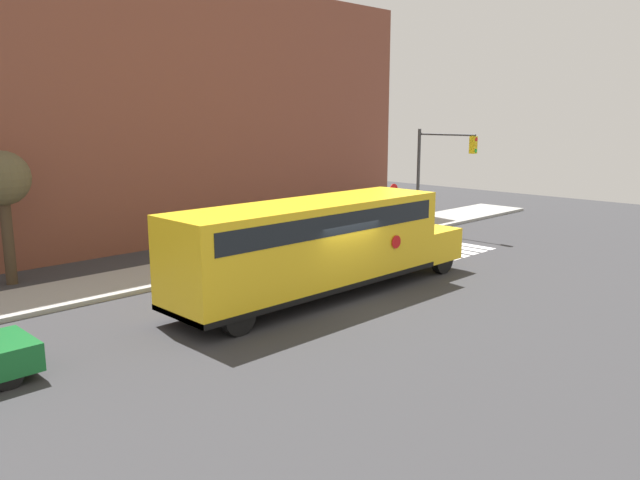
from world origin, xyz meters
name	(u,v)px	position (x,y,z in m)	size (l,w,h in m)	color
ground_plane	(337,299)	(0.00, 0.00, 0.00)	(60.00, 60.00, 0.00)	#333335
sidewalk_strip	(217,263)	(0.00, 6.50, 0.07)	(44.00, 3.00, 0.15)	#9E9E99
building_backdrop	(127,113)	(0.00, 13.00, 5.91)	(32.00, 4.00, 11.81)	brown
crosswalk_stripes	(440,250)	(8.64, 2.00, 0.00)	(4.00, 3.20, 0.01)	white
school_bus	(318,242)	(-0.20, 0.65, 1.80)	(11.69, 2.57, 3.12)	yellow
stop_sign	(393,203)	(9.44, 5.32, 1.67)	(0.62, 0.10, 2.59)	#38383A
traffic_light	(437,164)	(11.86, 4.55, 3.42)	(0.28, 3.33, 5.13)	#38383A
tree_near_sidewalk	(2,182)	(-6.70, 9.27, 3.56)	(1.86, 1.86, 4.63)	#423323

